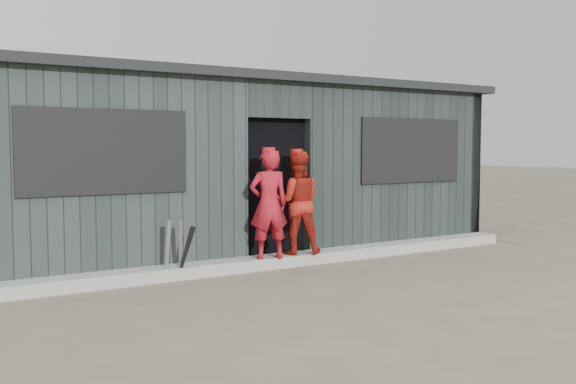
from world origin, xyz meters
TOP-DOWN VIEW (x-y plane):
  - ground at (0.00, 0.00)m, footprint 80.00×80.00m
  - curb at (0.00, 1.82)m, footprint 8.00×0.36m
  - bat_left at (-1.76, 1.71)m, footprint 0.09×0.18m
  - bat_mid at (-1.60, 1.69)m, footprint 0.14×0.20m
  - bat_right at (-1.57, 1.62)m, footprint 0.19×0.32m
  - player_red_left at (-0.37, 1.68)m, footprint 0.58×0.44m
  - player_red_right at (0.14, 1.81)m, footprint 0.84×0.76m
  - player_grey_back at (0.35, 2.37)m, footprint 0.74×0.61m
  - dugout at (-0.00, 3.50)m, footprint 8.30×3.30m

SIDE VIEW (x-z plane):
  - ground at x=0.00m, z-range 0.00..0.00m
  - curb at x=0.00m, z-range 0.00..0.15m
  - bat_right at x=-1.57m, z-range 0.00..0.67m
  - bat_mid at x=-1.60m, z-range 0.00..0.74m
  - bat_left at x=-1.76m, z-range 0.00..0.74m
  - player_grey_back at x=0.35m, z-range 0.00..1.29m
  - player_red_right at x=0.14m, z-range 0.15..1.55m
  - player_red_left at x=-0.37m, z-range 0.15..1.58m
  - dugout at x=0.00m, z-range -0.02..2.60m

